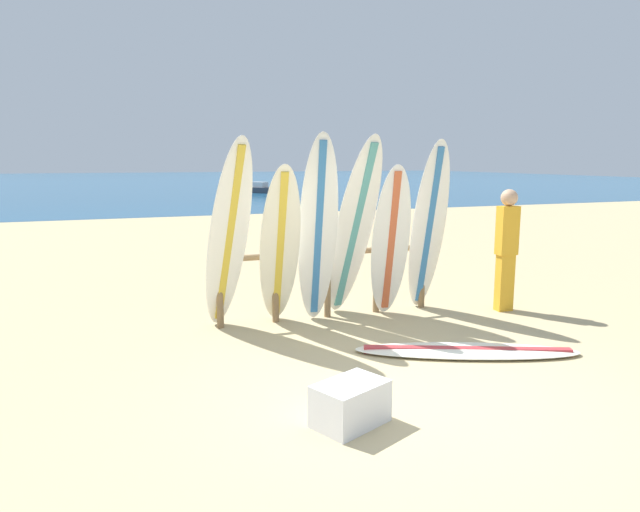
% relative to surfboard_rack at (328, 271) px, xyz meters
% --- Properties ---
extents(ground_plane, '(120.00, 120.00, 0.00)m').
position_rel_surfboard_rack_xyz_m(ground_plane, '(-0.25, -2.82, -0.65)').
color(ground_plane, tan).
extents(ocean_water, '(120.00, 80.00, 0.01)m').
position_rel_surfboard_rack_xyz_m(ocean_water, '(-0.25, 55.18, -0.64)').
color(ocean_water, '#1E5984').
rests_on(ocean_water, ground).
extents(surfboard_rack, '(3.11, 0.09, 1.06)m').
position_rel_surfboard_rack_xyz_m(surfboard_rack, '(0.00, 0.00, 0.00)').
color(surfboard_rack, olive).
rests_on(surfboard_rack, ground).
extents(surfboard_leaning_far_left, '(0.70, 1.14, 2.46)m').
position_rel_surfboard_rack_xyz_m(surfboard_leaning_far_left, '(-1.43, -0.30, 0.58)').
color(surfboard_leaning_far_left, white).
rests_on(surfboard_leaning_far_left, ground).
extents(surfboard_leaning_left, '(0.65, 1.10, 2.14)m').
position_rel_surfboard_rack_xyz_m(surfboard_leaning_left, '(-0.77, -0.31, 0.42)').
color(surfboard_leaning_left, white).
rests_on(surfboard_leaning_left, ground).
extents(surfboard_leaning_center_left, '(0.60, 0.74, 2.52)m').
position_rel_surfboard_rack_xyz_m(surfboard_leaning_center_left, '(-0.25, -0.30, 0.61)').
color(surfboard_leaning_center_left, white).
rests_on(surfboard_leaning_center_left, ground).
extents(surfboard_leaning_center, '(0.69, 1.14, 2.51)m').
position_rel_surfboard_rack_xyz_m(surfboard_leaning_center, '(0.28, -0.25, 0.60)').
color(surfboard_leaning_center, white).
rests_on(surfboard_leaning_center, ground).
extents(surfboard_leaning_center_right, '(0.61, 0.63, 2.13)m').
position_rel_surfboard_rack_xyz_m(surfboard_leaning_center_right, '(0.81, -0.31, 0.41)').
color(surfboard_leaning_center_right, white).
rests_on(surfboard_leaning_center_right, ground).
extents(surfboard_leaning_right, '(0.61, 0.85, 2.46)m').
position_rel_surfboard_rack_xyz_m(surfboard_leaning_right, '(1.42, -0.27, 0.58)').
color(surfboard_leaning_right, white).
rests_on(surfboard_leaning_right, ground).
extents(surfboard_lying_on_sand, '(2.56, 1.51, 0.08)m').
position_rel_surfboard_rack_xyz_m(surfboard_lying_on_sand, '(0.93, -1.98, -0.61)').
color(surfboard_lying_on_sand, white).
rests_on(surfboard_lying_on_sand, ground).
extents(beachgoer_standing, '(0.29, 0.24, 1.76)m').
position_rel_surfboard_rack_xyz_m(beachgoer_standing, '(2.53, -0.58, 0.32)').
color(beachgoer_standing, gold).
rests_on(beachgoer_standing, ground).
extents(small_boat_offshore, '(2.61, 2.75, 0.71)m').
position_rel_surfboard_rack_xyz_m(small_boat_offshore, '(6.56, 29.64, -0.39)').
color(small_boat_offshore, '#333842').
rests_on(small_boat_offshore, ocean_water).
extents(cooler_box, '(0.71, 0.61, 0.36)m').
position_rel_surfboard_rack_xyz_m(cooler_box, '(-1.00, -3.11, -0.47)').
color(cooler_box, white).
rests_on(cooler_box, ground).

